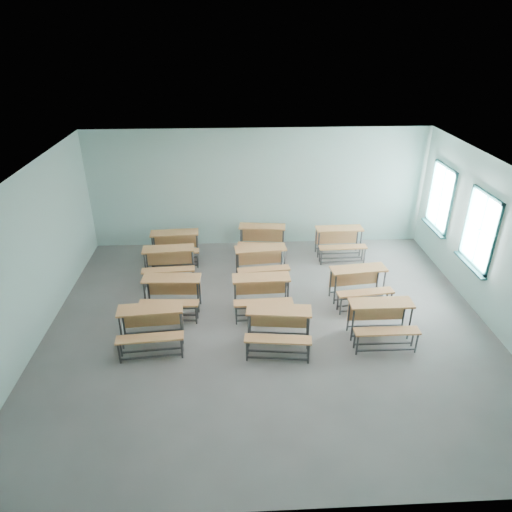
# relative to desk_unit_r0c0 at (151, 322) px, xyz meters

# --- Properties ---
(room) EXTENTS (9.04, 8.04, 3.24)m
(room) POSITION_rel_desk_unit_r0c0_xyz_m (2.36, 0.54, 1.08)
(room) COLOR slate
(room) RESTS_ON ground
(desk_unit_r0c0) EXTENTS (1.29, 0.92, 0.77)m
(desk_unit_r0c0) POSITION_rel_desk_unit_r0c0_xyz_m (0.00, 0.00, 0.00)
(desk_unit_r0c0) COLOR #BF7B45
(desk_unit_r0c0) RESTS_ON ground
(desk_unit_r0c1) EXTENTS (1.31, 0.96, 0.77)m
(desk_unit_r0c1) POSITION_rel_desk_unit_r0c0_xyz_m (2.40, -0.16, 0.00)
(desk_unit_r0c1) COLOR #BF7B45
(desk_unit_r0c1) RESTS_ON ground
(desk_unit_r0c2) EXTENTS (1.23, 0.82, 0.77)m
(desk_unit_r0c2) POSITION_rel_desk_unit_r0c0_xyz_m (4.41, -0.02, 0.00)
(desk_unit_r0c2) COLOR #BF7B45
(desk_unit_r0c2) RESTS_ON ground
(desk_unit_r1c0) EXTENTS (1.27, 0.89, 0.77)m
(desk_unit_r1c0) POSITION_rel_desk_unit_r0c0_xyz_m (0.25, 1.15, 0.00)
(desk_unit_r1c0) COLOR #BF7B45
(desk_unit_r1c0) RESTS_ON ground
(desk_unit_r1c1) EXTENTS (1.25, 0.86, 0.77)m
(desk_unit_r1c1) POSITION_rel_desk_unit_r0c0_xyz_m (2.16, 1.08, 0.00)
(desk_unit_r1c1) COLOR #BF7B45
(desk_unit_r1c1) RESTS_ON ground
(desk_unit_r1c2) EXTENTS (1.31, 0.96, 0.77)m
(desk_unit_r1c2) POSITION_rel_desk_unit_r0c0_xyz_m (4.33, 1.36, 0.00)
(desk_unit_r1c2) COLOR #BF7B45
(desk_unit_r1c2) RESTS_ON ground
(desk_unit_r2c0) EXTENTS (1.27, 0.89, 0.77)m
(desk_unit_r2c0) POSITION_rel_desk_unit_r0c0_xyz_m (0.03, 2.57, 0.00)
(desk_unit_r2c0) COLOR #BF7B45
(desk_unit_r2c0) RESTS_ON ground
(desk_unit_r2c1) EXTENTS (1.30, 0.94, 0.77)m
(desk_unit_r2c1) POSITION_rel_desk_unit_r0c0_xyz_m (2.24, 2.49, 0.00)
(desk_unit_r2c1) COLOR #BF7B45
(desk_unit_r2c1) RESTS_ON ground
(desk_unit_r3c0) EXTENTS (1.27, 0.90, 0.77)m
(desk_unit_r3c0) POSITION_rel_desk_unit_r0c0_xyz_m (0.08, 3.50, 0.00)
(desk_unit_r3c0) COLOR #BF7B45
(desk_unit_r3c0) RESTS_ON ground
(desk_unit_r3c1) EXTENTS (1.31, 0.96, 0.77)m
(desk_unit_r3c1) POSITION_rel_desk_unit_r0c0_xyz_m (2.34, 3.80, 0.00)
(desk_unit_r3c1) COLOR #BF7B45
(desk_unit_r3c1) RESTS_ON ground
(desk_unit_r3c2) EXTENTS (1.25, 0.85, 0.77)m
(desk_unit_r3c2) POSITION_rel_desk_unit_r0c0_xyz_m (4.37, 3.56, 0.00)
(desk_unit_r3c2) COLOR #BF7B45
(desk_unit_r3c2) RESTS_ON ground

